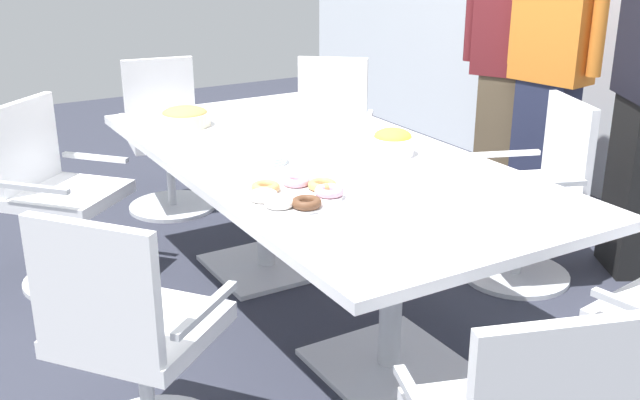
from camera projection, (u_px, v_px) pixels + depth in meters
ground_plane at (320, 312)px, 3.53m from camera, size 10.00×10.00×0.01m
conference_table at (320, 184)px, 3.31m from camera, size 2.40×1.20×0.75m
office_chair_1 at (532, 201)px, 3.74m from camera, size 0.70×0.70×0.91m
office_chair_2 at (329, 142)px, 4.73m from camera, size 0.76×0.76×0.91m
office_chair_3 at (167, 144)px, 4.71m from camera, size 0.62×0.62×0.91m
office_chair_4 at (61, 205)px, 3.69m from camera, size 0.76×0.76×0.91m
office_chair_5 at (133, 352)px, 2.43m from camera, size 0.76×0.76×0.91m
person_standing_0 at (511, 62)px, 4.60m from camera, size 0.58×0.40×1.72m
person_standing_1 at (551, 67)px, 4.33m from camera, size 0.61×0.29×1.76m
snack_bowl_chips_yellow at (393, 142)px, 3.28m from camera, size 0.18×0.18×0.12m
snack_bowl_cookies at (185, 117)px, 3.75m from camera, size 0.25×0.25×0.10m
donut_platter at (295, 194)px, 2.76m from camera, size 0.35×0.35×0.04m
plate_stack at (265, 159)px, 3.18m from camera, size 0.18×0.18×0.04m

